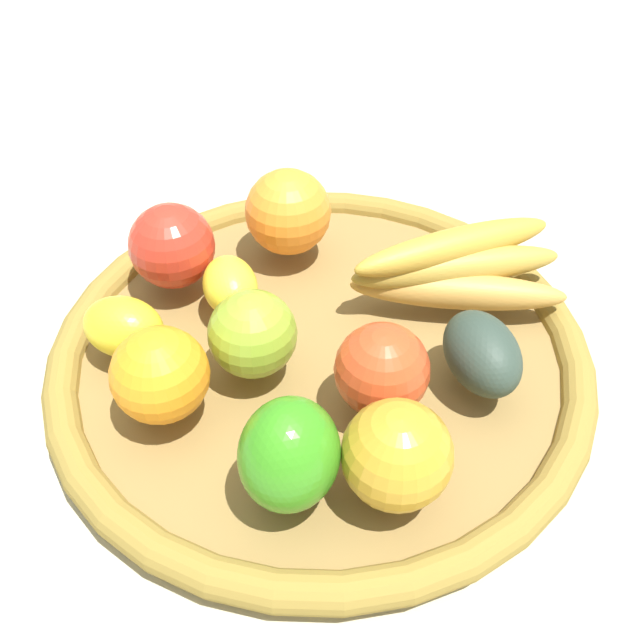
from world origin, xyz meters
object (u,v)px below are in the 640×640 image
orange_1 (160,375)px  bell_pepper (289,455)px  banana_bunch (456,268)px  lemon_0 (124,327)px  avocado (482,353)px  apple_3 (253,334)px  apple_0 (397,455)px  orange_0 (288,212)px  lemon_1 (230,286)px  apple_1 (170,248)px  apple_2 (382,370)px

orange_1 → bell_pepper: size_ratio=0.88×
banana_bunch → lemon_0: bearing=43.6°
avocado → banana_bunch: size_ratio=0.44×
apple_3 → apple_0: bearing=162.0°
orange_1 → apple_0: size_ratio=0.97×
orange_1 → lemon_0: size_ratio=1.08×
orange_0 → lemon_1: size_ratio=1.28×
lemon_1 → apple_1: size_ratio=0.83×
apple_1 → apple_2: bearing=171.3°
lemon_1 → bell_pepper: (-0.14, 0.13, 0.02)m
avocado → apple_0: apple_0 is taller
lemon_1 → apple_1: apple_1 is taller
apple_3 → orange_1: 0.08m
apple_3 → lemon_1: apple_3 is taller
orange_1 → lemon_1: bearing=-79.1°
orange_0 → banana_bunch: bearing=-175.5°
apple_2 → lemon_1: (0.16, -0.03, -0.01)m
banana_bunch → lemon_1: (0.16, 0.11, -0.01)m
apple_1 → orange_1: bearing=126.1°
apple_2 → orange_1: bearing=31.9°
apple_3 → orange_1: (0.03, 0.07, 0.00)m
orange_0 → apple_2: 0.21m
lemon_1 → apple_3: bearing=139.6°
bell_pepper → apple_2: bearing=163.5°
apple_1 → bell_pepper: 0.25m
apple_0 → lemon_0: apple_0 is taller
orange_1 → apple_2: bearing=-148.1°
orange_0 → apple_2: size_ratio=1.13×
apple_3 → banana_bunch: bearing=-123.5°
orange_1 → lemon_1: 0.12m
apple_3 → avocado: (-0.16, -0.08, -0.01)m
lemon_0 → orange_1: bearing=153.9°
apple_0 → apple_3: bearing=-18.0°
avocado → apple_0: 0.13m
lemon_1 → lemon_0: (0.04, 0.09, 0.00)m
banana_bunch → bell_pepper: bearing=85.6°
apple_3 → orange_0: bearing=-68.2°
apple_2 → apple_0: size_ratio=0.95×
bell_pepper → lemon_0: bell_pepper is taller
avocado → orange_1: (0.20, 0.15, 0.01)m
apple_3 → apple_2: apple_2 is taller
orange_0 → apple_1: 0.12m
apple_0 → lemon_0: (0.25, -0.01, -0.01)m
apple_3 → apple_2: bearing=-171.3°
apple_3 → banana_bunch: (-0.11, -0.16, -0.00)m
bell_pepper → lemon_0: (0.19, -0.05, -0.02)m
orange_1 → apple_0: (-0.18, -0.02, 0.00)m
apple_3 → lemon_0: bearing=20.3°
apple_0 → banana_bunch: bearing=-78.8°
banana_bunch → apple_0: apple_0 is taller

